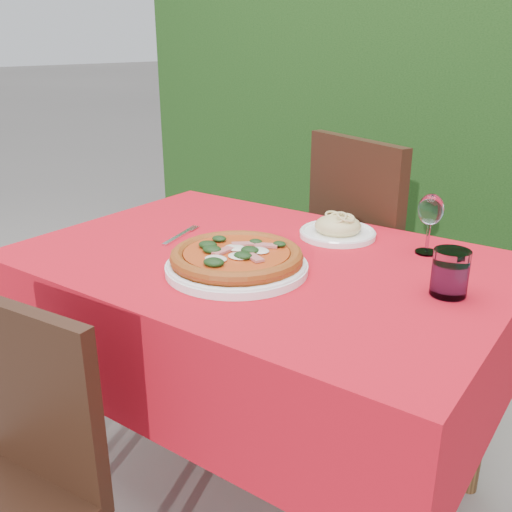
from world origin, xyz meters
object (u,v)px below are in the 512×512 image
Objects in this scene: chair_near at (8,477)px; water_glass at (450,275)px; pizza_plate at (237,260)px; wine_glass at (431,212)px; chair_far at (374,254)px; fork at (177,237)px; pasta_plate at (338,229)px.

water_glass is (0.62, 0.74, 0.34)m from chair_near.
pizza_plate is 2.42× the size of wine_glass.
water_glass is 0.28m from wine_glass.
water_glass is at bearing 149.68° from chair_far.
chair_far is 4.84× the size of fork.
fork is at bearing 160.62° from pizza_plate.
pasta_plate is (0.04, -0.38, 0.20)m from chair_far.
wine_glass is at bearing 153.32° from chair_far.
water_glass is (0.47, 0.16, 0.02)m from pizza_plate.
wine_glass is (-0.13, 0.24, 0.07)m from water_glass.
pizza_plate is 0.53m from wine_glass.
wine_glass is at bearing 119.46° from water_glass.
wine_glass is 0.71m from fork.
water_glass is (0.40, -0.23, 0.03)m from pasta_plate.
pizza_plate reaches higher than fork.
fork is at bearing -142.76° from pasta_plate.
fork is (-0.37, -0.28, -0.02)m from pasta_plate.
wine_glass reaches higher than fork.
chair_far is 0.43m from pasta_plate.
wine_glass reaches higher than water_glass.
water_glass reaches higher than chair_near.
pasta_plate is at bearing 120.14° from chair_far.
fork is at bearing 87.38° from chair_far.
pizza_plate reaches higher than pasta_plate.
chair_far is 0.80m from pizza_plate.
wine_glass is at bearing 49.63° from pizza_plate.
chair_near is 0.68m from pizza_plate.
pizza_plate is (-0.03, -0.77, 0.21)m from chair_far.
pizza_plate is at bearing -101.28° from pasta_plate.
wine_glass is at bearing 59.00° from chair_near.
water_glass reaches higher than pizza_plate.
wine_glass is at bearing 2.62° from pasta_plate.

